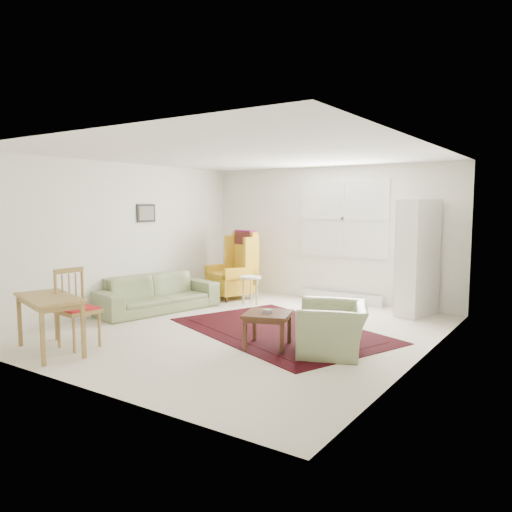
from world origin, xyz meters
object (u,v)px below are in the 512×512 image
Objects in this scene: wingback_chair at (231,265)px; stool at (250,290)px; armchair at (333,324)px; coffee_table at (268,330)px; desk at (50,324)px; cabinet at (418,258)px; desk_chair at (78,309)px; sofa at (157,286)px.

wingback_chair is 2.53× the size of stool.
armchair reaches higher than coffee_table.
desk is at bearing -80.55° from armchair.
desk reaches higher than stool.
desk_chair is (-3.03, -4.22, -0.44)m from cabinet.
coffee_table is 0.51× the size of desk.
armchair is 2.73m from cabinet.
armchair is 3.19m from desk_chair.
cabinet reaches higher than stool.
wingback_chair is at bearing -0.30° from sofa.
sofa reaches higher than coffee_table.
cabinet is at bearing -47.95° from sofa.
armchair is 3.45m from desk.
desk_chair is (-2.00, -1.32, 0.27)m from coffee_table.
desk_chair is at bearing -63.69° from wingback_chair.
cabinet reaches higher than desk.
wingback_chair is 3.45m from cabinet.
cabinet is (3.77, 2.12, 0.52)m from sofa.
stool reaches higher than coffee_table.
cabinet is at bearing 150.64° from armchair.
sofa is at bearing 24.75° from desk_chair.
armchair is 1.81× the size of stool.
stool is (0.62, -0.24, -0.39)m from wingback_chair.
sofa is 3.75× the size of coffee_table.
desk_chair is at bearing -84.40° from armchair.
sofa is at bearing 163.97° from coffee_table.
desk is at bearing -110.64° from cabinet.
armchair is at bearing -13.59° from wingback_chair.
wingback_chair is 3.39m from coffee_table.
cabinet is (3.40, 0.52, 0.29)m from wingback_chair.
sofa is at bearing -136.66° from cabinet.
sofa is 2.85m from coffee_table.
sofa is 4.35m from cabinet.
wingback_chair reaches higher than stool.
desk_chair reaches higher than stool.
sofa is 2.24× the size of armchair.
wingback_chair is 0.69× the size of cabinet.
desk is 1.10× the size of desk_chair.
armchair is 0.83m from coffee_table.
wingback_chair reaches higher than desk_chair.
stool is (-2.52, 1.90, -0.11)m from armchair.
sofa is 3.55m from armchair.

